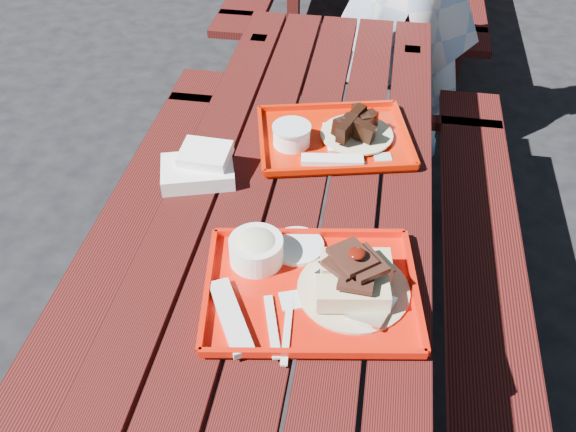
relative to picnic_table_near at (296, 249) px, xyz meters
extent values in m
plane|color=black|center=(0.00, 0.00, -0.56)|extent=(60.00, 60.00, 0.00)
cube|color=#49130E|center=(-0.30, 0.00, 0.17)|extent=(0.14, 2.40, 0.04)
cube|color=#49130E|center=(-0.15, 0.00, 0.17)|extent=(0.14, 2.40, 0.04)
cube|color=#49130E|center=(0.00, 0.00, 0.17)|extent=(0.14, 2.40, 0.04)
cube|color=#49130E|center=(0.15, 0.00, 0.17)|extent=(0.14, 2.40, 0.04)
cube|color=#49130E|center=(0.30, 0.00, 0.17)|extent=(0.14, 2.40, 0.04)
cube|color=#49130E|center=(-0.58, 0.00, -0.13)|extent=(0.25, 2.40, 0.04)
cube|color=#49130E|center=(-0.58, 0.84, -0.35)|extent=(0.06, 0.06, 0.42)
cube|color=#49130E|center=(0.58, 0.00, -0.13)|extent=(0.25, 2.40, 0.04)
cube|color=#49130E|center=(0.58, 0.84, -0.35)|extent=(0.06, 0.06, 0.42)
cube|color=#49130E|center=(-0.30, 0.96, -0.19)|extent=(0.06, 0.06, 0.75)
cube|color=#49130E|center=(0.30, 0.96, -0.19)|extent=(0.06, 0.06, 0.75)
cube|color=#49130E|center=(0.00, 0.96, -0.13)|extent=(1.40, 0.06, 0.04)
cube|color=#49130E|center=(-0.58, 1.96, -0.35)|extent=(0.06, 0.06, 0.42)
cube|color=#49130E|center=(0.58, 1.96, -0.35)|extent=(0.06, 0.06, 0.42)
cube|color=#49130E|center=(-0.30, 1.84, -0.19)|extent=(0.06, 0.06, 0.75)
cube|color=#49130E|center=(0.30, 1.84, -0.19)|extent=(0.06, 0.06, 0.75)
cube|color=#49130E|center=(0.00, 1.84, -0.13)|extent=(1.40, 0.06, 0.04)
cube|color=red|center=(0.09, -0.34, 0.20)|extent=(0.54, 0.45, 0.01)
cube|color=red|center=(0.06, -0.15, 0.21)|extent=(0.48, 0.09, 0.02)
cube|color=red|center=(0.12, -0.52, 0.21)|extent=(0.48, 0.09, 0.02)
cube|color=red|center=(0.33, -0.30, 0.21)|extent=(0.07, 0.37, 0.02)
cube|color=red|center=(-0.15, -0.38, 0.21)|extent=(0.07, 0.37, 0.02)
cylinder|color=tan|center=(0.18, -0.32, 0.21)|extent=(0.26, 0.26, 0.01)
cube|color=beige|center=(0.18, -0.37, 0.24)|extent=(0.18, 0.10, 0.05)
cube|color=beige|center=(0.18, -0.28, 0.24)|extent=(0.18, 0.10, 0.05)
ellipsoid|color=#4A0B04|center=(0.18, -0.32, 0.34)|extent=(0.04, 0.04, 0.02)
cylinder|color=white|center=(-0.06, -0.26, 0.24)|extent=(0.13, 0.13, 0.07)
ellipsoid|color=beige|center=(-0.06, -0.26, 0.26)|extent=(0.11, 0.11, 0.05)
cylinder|color=white|center=(0.03, -0.20, 0.21)|extent=(0.14, 0.14, 0.01)
cube|color=silver|center=(-0.08, -0.45, 0.21)|extent=(0.15, 0.22, 0.02)
cube|color=silver|center=(0.02, -0.46, 0.21)|extent=(0.07, 0.17, 0.01)
cube|color=silver|center=(0.05, -0.47, 0.21)|extent=(0.03, 0.19, 0.01)
cube|color=silver|center=(0.05, -0.38, 0.21)|extent=(0.07, 0.07, 0.00)
cube|color=red|center=(0.07, 0.30, 0.20)|extent=(0.52, 0.44, 0.01)
cube|color=red|center=(0.03, 0.46, 0.21)|extent=(0.44, 0.12, 0.02)
cube|color=red|center=(0.11, 0.13, 0.21)|extent=(0.44, 0.12, 0.02)
cube|color=red|center=(0.29, 0.35, 0.21)|extent=(0.09, 0.34, 0.02)
cube|color=red|center=(-0.15, 0.24, 0.21)|extent=(0.09, 0.34, 0.02)
cube|color=white|center=(0.12, 0.31, 0.21)|extent=(0.18, 0.18, 0.01)
cylinder|color=beige|center=(0.14, 0.31, 0.21)|extent=(0.22, 0.22, 0.01)
cylinder|color=white|center=(-0.05, 0.25, 0.23)|extent=(0.11, 0.11, 0.06)
cylinder|color=silver|center=(-0.05, 0.25, 0.26)|extent=(0.12, 0.12, 0.01)
cube|color=white|center=(0.08, 0.17, 0.21)|extent=(0.19, 0.07, 0.02)
cube|color=#B0C9C7|center=(0.22, 0.22, 0.20)|extent=(0.06, 0.05, 0.00)
cube|color=white|center=(-0.29, 0.05, 0.21)|extent=(0.24, 0.20, 0.05)
cube|color=white|center=(-0.28, 0.08, 0.25)|extent=(0.14, 0.12, 0.04)
camera|label=1|loc=(0.20, -1.35, 1.33)|focal=40.00mm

